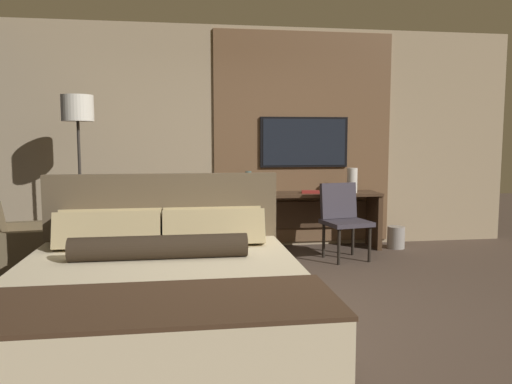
% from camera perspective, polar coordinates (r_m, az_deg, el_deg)
% --- Properties ---
extents(ground_plane, '(16.00, 16.00, 0.00)m').
position_cam_1_polar(ground_plane, '(4.08, 3.10, -13.86)').
color(ground_plane, '#4C3D33').
extents(wall_back_tv_panel, '(7.20, 0.09, 2.80)m').
position_cam_1_polar(wall_back_tv_panel, '(6.41, -0.56, 6.14)').
color(wall_back_tv_panel, tan).
rests_on(wall_back_tv_panel, ground_plane).
extents(bed, '(1.97, 2.20, 1.10)m').
position_cam_1_polar(bed, '(3.51, -11.01, -11.66)').
color(bed, '#33281E').
rests_on(bed, ground_plane).
extents(desk, '(1.82, 0.47, 0.72)m').
position_cam_1_polar(desk, '(6.35, 5.86, -2.11)').
color(desk, '#422D1E').
rests_on(desk, ground_plane).
extents(tv, '(1.14, 0.04, 0.64)m').
position_cam_1_polar(tv, '(6.47, 5.53, 5.69)').
color(tv, black).
extents(desk_chair, '(0.57, 0.56, 0.88)m').
position_cam_1_polar(desk_chair, '(5.91, 9.88, -2.51)').
color(desk_chair, '#38333D').
rests_on(desk_chair, ground_plane).
extents(armchair_by_window, '(0.78, 0.80, 0.77)m').
position_cam_1_polar(armchair_by_window, '(5.42, -25.30, -6.50)').
color(armchair_by_window, brown).
rests_on(armchair_by_window, ground_plane).
extents(floor_lamp, '(0.34, 0.34, 1.86)m').
position_cam_1_polar(floor_lamp, '(5.77, -19.68, 7.51)').
color(floor_lamp, '#282623').
rests_on(floor_lamp, ground_plane).
extents(vase_tall, '(0.08, 0.08, 0.27)m').
position_cam_1_polar(vase_tall, '(6.24, -0.88, 1.14)').
color(vase_tall, '#4C706B').
rests_on(vase_tall, desk).
extents(vase_short, '(0.13, 0.13, 0.31)m').
position_cam_1_polar(vase_short, '(6.38, 10.93, 1.32)').
color(vase_short, silver).
rests_on(vase_short, desk).
extents(book, '(0.25, 0.19, 0.03)m').
position_cam_1_polar(book, '(6.26, 6.24, 0.02)').
color(book, maroon).
rests_on(book, desk).
extents(waste_bin, '(0.22, 0.22, 0.28)m').
position_cam_1_polar(waste_bin, '(6.65, 15.70, -5.01)').
color(waste_bin, gray).
rests_on(waste_bin, ground_plane).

